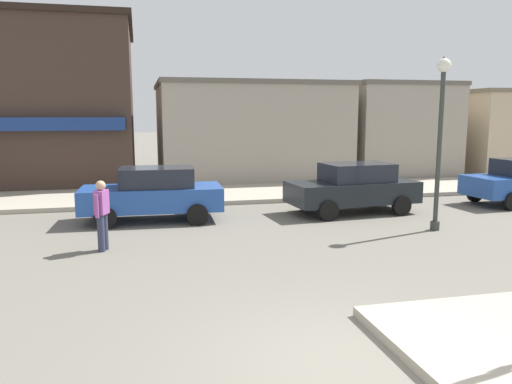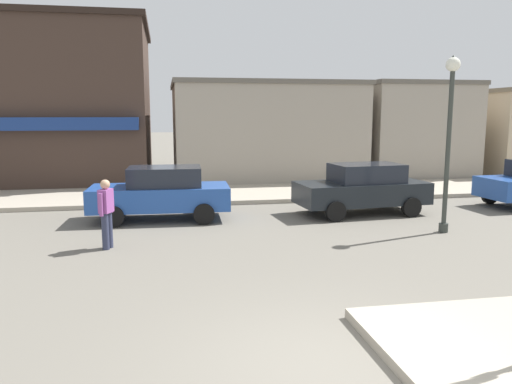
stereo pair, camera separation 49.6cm
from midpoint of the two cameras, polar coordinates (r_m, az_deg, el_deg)
The scene contains 10 objects.
ground_plane at distance 6.58m, azimuth 8.47°, elevation -19.16°, with size 160.00×160.00×0.00m, color #6B665B.
kerb_far at distance 18.91m, azimuth -6.32°, elevation -0.28°, with size 80.00×4.00×0.15m, color #A89E8C.
lamp_post at distance 13.82m, azimuth 19.41°, elevation 7.91°, with size 0.36×0.36×4.54m.
parked_car_nearest at distance 14.78m, azimuth -12.61°, elevation -0.14°, with size 4.06×2.00×1.56m.
parked_car_second at distance 15.83m, azimuth 10.18°, elevation 0.53°, with size 4.14×2.15×1.56m.
pedestrian_crossing_near at distance 11.85m, azimuth -18.36°, elevation -2.32°, with size 0.34×0.55×1.61m.
building_corner_shop at distance 25.04m, azimuth -26.28°, elevation 9.08°, with size 10.36×8.24×7.08m.
building_storefront_left_near at distance 24.46m, azimuth -1.60°, elevation 7.01°, with size 8.58×7.13×4.52m.
building_storefront_left_mid at distance 26.25m, azimuth 14.52°, elevation 6.93°, with size 5.24×5.34×4.58m.
building_storefront_right_near at distance 30.34m, azimuth 26.70°, elevation 6.22°, with size 7.30×5.74×4.28m.
Camera 1 is at (-2.44, -5.33, 3.09)m, focal length 35.00 mm.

